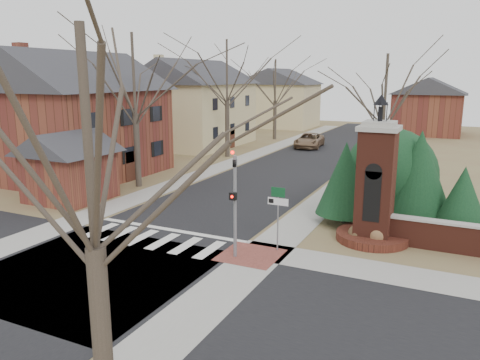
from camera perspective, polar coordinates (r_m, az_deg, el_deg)
The scene contains 29 objects.
ground at distance 21.03m, azimuth -12.01°, elevation -7.79°, with size 120.00×120.00×0.00m, color brown.
main_street at distance 40.11m, azimuth 7.40°, elevation 2.14°, with size 8.00×70.00×0.01m, color black.
cross_street at distance 18.93m, azimuth -17.61°, elevation -10.47°, with size 120.00×8.00×0.01m, color black.
crosswalk_zone at distance 21.63m, azimuth -10.71°, elevation -7.13°, with size 8.00×2.20×0.02m, color silver.
stop_bar at distance 22.78m, azimuth -8.48°, elevation -6.02°, with size 8.00×0.35×0.02m, color silver.
sidewalk_right_main at distance 38.84m, azimuth 14.70°, elevation 1.49°, with size 2.00×60.00×0.02m, color gray.
sidewalk_left at distance 41.99m, azimuth 0.65°, elevation 2.72°, with size 2.00×60.00×0.02m, color gray.
curb_apron at distance 19.49m, azimuth 1.27°, elevation -9.14°, with size 2.40×2.40×0.02m, color brown.
traffic_signal_pole at distance 18.52m, azimuth -0.65°, elevation -1.93°, with size 0.28×0.41×4.50m.
sign_post at distance 19.44m, azimuth 4.63°, elevation -3.21°, with size 0.90×0.07×2.75m.
brick_gate_monument at distance 21.36m, azimuth 16.14°, elevation -1.62°, with size 3.20×3.20×6.47m.
house_brick_left at distance 35.97m, azimuth -19.26°, elevation 7.82°, with size 9.80×11.80×9.42m.
house_stucco_left at distance 49.76m, azimuth -5.69°, elevation 9.53°, with size 9.80×12.80×9.28m.
garage_left at distance 29.24m, azimuth -20.17°, elevation 2.00°, with size 4.80×4.80×4.29m.
house_distant_left at distance 68.04m, azimuth 4.76°, elevation 10.08°, with size 10.80×8.80×8.53m.
house_distant_right at distance 63.74m, azimuth 21.98°, elevation 8.50°, with size 8.80×8.80×7.30m.
evergreen_near at distance 23.59m, azimuth 12.69°, elevation 0.22°, with size 2.80×2.80×4.10m.
evergreen_mid at distance 24.22m, azimuth 20.99°, elevation 0.73°, with size 3.40×3.40×4.70m.
evergreen_far at distance 23.33m, azimuth 25.53°, elevation -1.87°, with size 2.40×2.40×3.30m.
evergreen_mass at distance 25.67m, azimuth 17.89°, elevation 1.15°, with size 4.80×4.80×4.80m, color #10321C.
bare_tree_0 at distance 31.15m, azimuth -12.88°, elevation 13.16°, with size 8.05×8.05×11.15m.
bare_tree_1 at distance 42.16m, azimuth -1.61°, elevation 13.71°, with size 8.40×8.40×11.64m.
bare_tree_2 at distance 54.22m, azimuth 4.34°, elevation 12.37°, with size 7.35×7.35×10.19m.
bare_tree_3 at distance 31.86m, azimuth 17.37°, elevation 11.08°, with size 7.00×7.00×9.70m.
bare_tree_4 at distance 9.05m, azimuth -18.20°, elevation 6.37°, with size 6.65×6.65×9.21m.
pickup_truck at distance 48.61m, azimuth 8.44°, elevation 4.81°, with size 2.43×5.27×1.47m, color brown.
distant_car at distance 57.78m, azimuth 16.70°, elevation 5.58°, with size 1.43×4.11×1.35m, color #33343A.
dry_shrub_left at distance 21.60m, azimuth 14.00°, elevation -6.31°, with size 0.74×0.74×0.74m, color brown.
dry_shrub_right at distance 21.42m, azimuth 16.48°, elevation -6.38°, with size 0.91×0.91×0.91m, color brown.
Camera 1 is at (12.23, -15.51, 7.24)m, focal length 35.00 mm.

